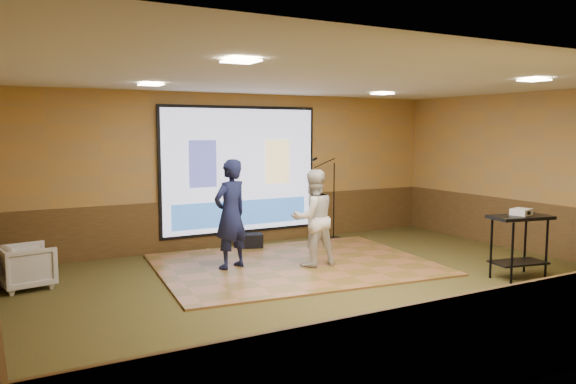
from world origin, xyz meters
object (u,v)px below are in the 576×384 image
dance_floor (294,264)px  player_right (313,218)px  player_left (231,214)px  banquet_chair (27,266)px  mic_stand (332,216)px  projector_screen (241,171)px  projector (521,212)px  av_table (520,234)px  duffel_bag (250,241)px

dance_floor → player_right: size_ratio=2.80×
player_left → banquet_chair: (-3.01, 0.44, -0.61)m
player_left → player_right: size_ratio=1.11×
player_left → mic_stand: bearing=-173.6°
player_left → mic_stand: size_ratio=1.03×
projector_screen → projector: size_ratio=11.26×
av_table → banquet_chair: av_table is taller
mic_stand → banquet_chair: size_ratio=2.47×
projector_screen → dance_floor: 2.49m
banquet_chair → projector: bearing=-123.7°
projector_screen → player_left: bearing=-119.0°
projector_screen → mic_stand: (1.93, -0.34, -0.98)m
av_table → player_left: bearing=144.8°
player_left → av_table: size_ratio=1.83×
projector → mic_stand: bearing=87.4°
av_table → duffel_bag: bearing=124.6°
player_right → av_table: 3.23m
projector_screen → projector: projector_screen is taller
projector_screen → player_left: projector_screen is taller
player_right → av_table: (2.45, -2.11, -0.15)m
projector → mic_stand: (-0.86, 4.02, -0.53)m
player_left → mic_stand: (2.92, 1.44, -0.43)m
player_left → projector: 4.58m
dance_floor → banquet_chair: bearing=170.6°
av_table → mic_stand: bearing=101.1°
player_left → projector_screen: bearing=-138.9°
player_right → banquet_chair: bearing=-10.2°
dance_floor → av_table: size_ratio=4.61×
dance_floor → projector: (2.72, -2.34, 1.01)m
projector → av_table: bearing=-163.6°
duffel_bag → av_table: bearing=-55.4°
projector_screen → projector: bearing=-57.4°
projector_screen → projector: (2.79, -4.36, -0.45)m
projector_screen → player_right: projector_screen is taller
banquet_chair → duffel_bag: size_ratio=1.50×
dance_floor → player_right: (0.20, -0.28, 0.82)m
projector_screen → player_left: 2.11m
projector_screen → projector: 5.20m
mic_stand → duffel_bag: bearing=-174.3°
banquet_chair → duffel_bag: (3.99, 0.90, -0.17)m
player_right → av_table: bearing=141.6°
player_left → projector: player_left is taller
dance_floor → duffel_bag: (-0.08, 1.58, 0.13)m
player_left → projector: (3.78, -2.58, 0.10)m
dance_floor → player_left: (-1.06, 0.23, 0.91)m
player_left → av_table: (3.71, -2.62, -0.24)m
projector_screen → av_table: (2.72, -4.40, -0.79)m
banquet_chair → player_left: bearing=-108.0°
banquet_chair → duffel_bag: 4.10m
player_right → projector: player_right is taller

